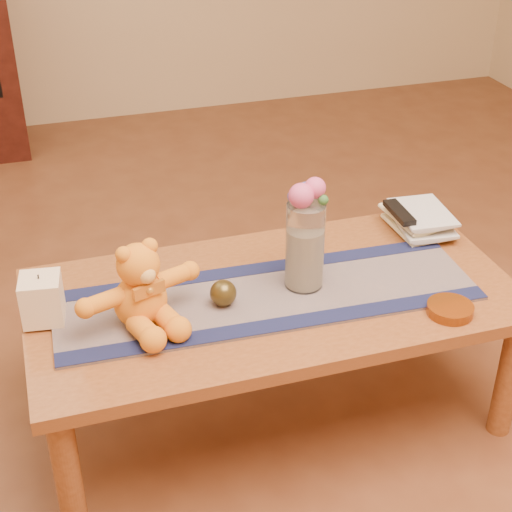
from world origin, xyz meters
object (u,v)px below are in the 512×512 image
object	(u,v)px
pillar_candle	(42,299)
glass_vase	(305,246)
book_bottom	(396,231)
amber_dish	(450,309)
bronze_ball	(223,293)
tv_remote	(399,212)
teddy_bear	(139,284)

from	to	relation	value
pillar_candle	glass_vase	bearing A→B (deg)	-4.03
book_bottom	amber_dish	size ratio (longest dim) A/B	1.74
glass_vase	amber_dish	distance (m)	0.44
book_bottom	glass_vase	bearing A→B (deg)	-153.86
bronze_ball	tv_remote	xyz separation A→B (m)	(0.64, 0.22, 0.04)
teddy_bear	book_bottom	distance (m)	0.91
pillar_candle	bronze_ball	xyz separation A→B (m)	(0.48, -0.08, -0.03)
glass_vase	book_bottom	bearing A→B (deg)	27.24
book_bottom	tv_remote	distance (m)	0.08
pillar_candle	amber_dish	bearing A→B (deg)	-15.66
glass_vase	amber_dish	xyz separation A→B (m)	(0.34, -0.25, -0.12)
teddy_bear	amber_dish	distance (m)	0.85
book_bottom	tv_remote	world-z (taller)	tv_remote
glass_vase	tv_remote	bearing A→B (deg)	26.11
glass_vase	bronze_ball	world-z (taller)	glass_vase
teddy_bear	glass_vase	distance (m)	0.48
glass_vase	tv_remote	distance (m)	0.44
glass_vase	tv_remote	size ratio (longest dim) A/B	1.62
pillar_candle	tv_remote	bearing A→B (deg)	7.22
glass_vase	book_bottom	xyz separation A→B (m)	(0.40, 0.20, -0.13)
teddy_bear	book_bottom	size ratio (longest dim) A/B	1.51
amber_dish	bronze_ball	bearing A→B (deg)	159.41
bronze_ball	amber_dish	bearing A→B (deg)	-20.59
amber_dish	teddy_bear	bearing A→B (deg)	165.27
bronze_ball	book_bottom	bearing A→B (deg)	19.75
book_bottom	bronze_ball	bearing A→B (deg)	-161.36
glass_vase	amber_dish	world-z (taller)	glass_vase
teddy_bear	tv_remote	bearing A→B (deg)	-3.47
teddy_bear	amber_dish	xyz separation A→B (m)	(0.82, -0.21, -0.11)
glass_vase	bronze_ball	distance (m)	0.27
pillar_candle	tv_remote	size ratio (longest dim) A/B	0.80
pillar_candle	tv_remote	xyz separation A→B (m)	(1.13, 0.14, 0.01)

